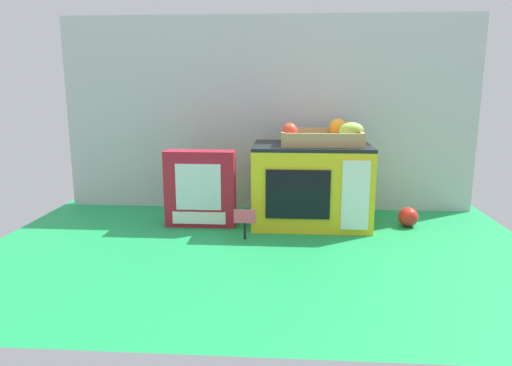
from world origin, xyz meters
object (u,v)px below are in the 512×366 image
toy_microwave (311,184)px  cookie_set_box (200,189)px  price_sign (245,220)px  food_groups_crate (324,137)px  loose_toy_apple (408,217)px

toy_microwave → cookie_set_box: 0.39m
cookie_set_box → toy_microwave: bearing=8.0°
cookie_set_box → price_sign: bearing=-40.1°
food_groups_crate → price_sign: bearing=-141.9°
price_sign → loose_toy_apple: (0.56, 0.18, -0.03)m
food_groups_crate → loose_toy_apple: size_ratio=4.18×
toy_microwave → price_sign: 0.31m
price_sign → food_groups_crate: bearing=38.1°
food_groups_crate → cookie_set_box: (-0.43, -0.06, -0.18)m
toy_microwave → food_groups_crate: size_ratio=1.42×
toy_microwave → loose_toy_apple: size_ratio=5.92×
price_sign → loose_toy_apple: price_sign is taller
cookie_set_box → loose_toy_apple: 0.74m
price_sign → cookie_set_box: bearing=139.9°
food_groups_crate → price_sign: size_ratio=2.88×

